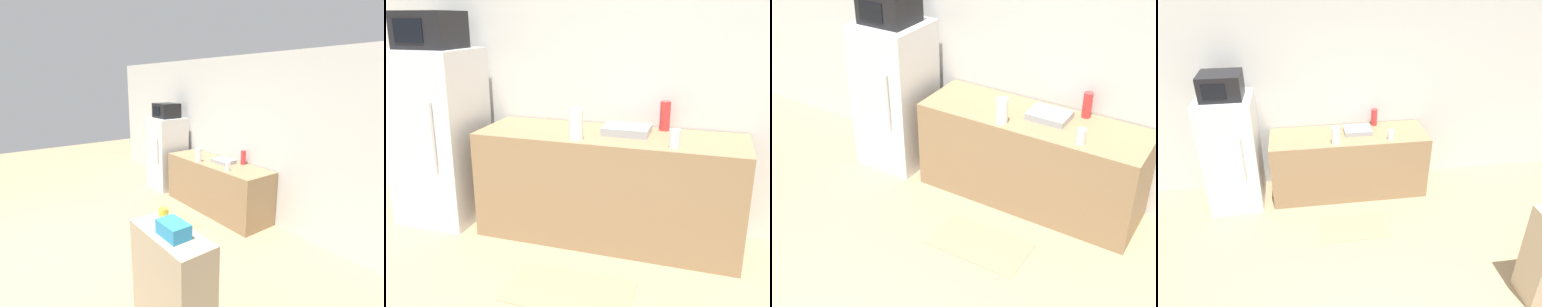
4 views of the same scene
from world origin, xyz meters
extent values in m
cube|color=silver|center=(0.00, 3.25, 1.30)|extent=(8.00, 0.06, 2.60)
cube|color=silver|center=(-1.38, 2.82, 0.74)|extent=(0.65, 0.63, 1.47)
cylinder|color=#B7B7BC|center=(-1.20, 2.49, 0.85)|extent=(0.02, 0.02, 0.52)
cube|color=black|center=(-1.38, 2.82, 1.62)|extent=(0.47, 0.41, 0.29)
cube|color=black|center=(-1.42, 2.61, 1.62)|extent=(0.26, 0.01, 0.17)
cube|color=#937551|center=(0.11, 2.88, 0.43)|extent=(2.05, 0.65, 0.86)
cube|color=#9EA3A8|center=(0.23, 2.92, 0.89)|extent=(0.35, 0.27, 0.06)
cylinder|color=red|center=(0.49, 3.12, 0.98)|extent=(0.08, 0.08, 0.23)
cylinder|color=silver|center=(0.61, 2.66, 0.93)|extent=(0.08, 0.08, 0.13)
cylinder|color=white|center=(-0.09, 2.64, 0.97)|extent=(0.10, 0.10, 0.23)
cube|color=#937A5B|center=(0.05, 2.06, 0.00)|extent=(0.83, 0.47, 0.01)
camera|label=1|loc=(3.79, -0.38, 2.18)|focal=28.00mm
camera|label=2|loc=(0.84, -0.20, 1.71)|focal=40.00mm
camera|label=3|loc=(1.75, -0.96, 3.03)|focal=50.00mm
camera|label=4|loc=(-0.50, -1.45, 3.03)|focal=35.00mm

